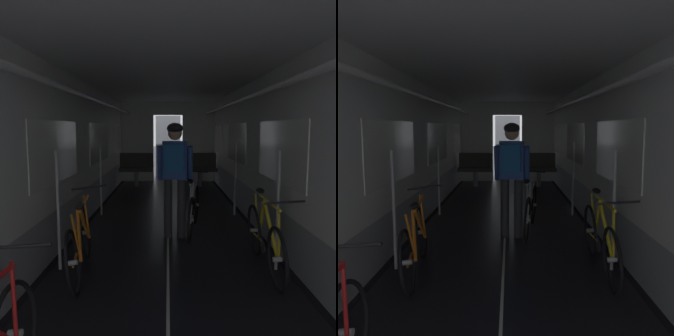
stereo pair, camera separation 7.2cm
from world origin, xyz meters
The scene contains 7 objects.
train_car_shell centered at (0.00, 3.60, 1.70)m, with size 3.14×12.34×2.57m.
bench_seat_far_left centered at (-0.90, 8.07, 0.57)m, with size 0.98×0.51×0.95m.
bench_seat_far_right centered at (0.90, 8.07, 0.57)m, with size 0.98×0.51×0.95m.
bicycle_yellow centered at (1.12, 2.06, 0.38)m, with size 0.44×1.69×0.94m.
bicycle_orange centered at (-0.99, 1.96, 0.38)m, with size 0.44×1.69×0.95m.
person_cyclist_aisle centered at (0.10, 3.31, 1.07)m, with size 0.55×0.41×1.73m.
bicycle_silver_in_aisle centered at (0.41, 3.58, 0.38)m, with size 0.44×1.68×0.94m.
Camera 2 is at (0.07, -1.88, 1.65)m, focal length 37.61 mm.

